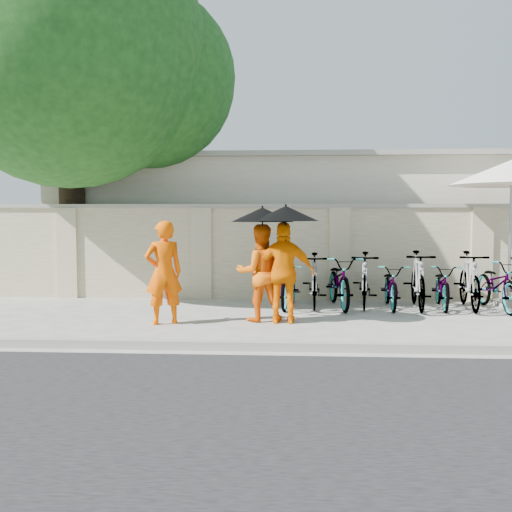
# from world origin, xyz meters

# --- Properties ---
(ground) EXTENTS (80.00, 80.00, 0.00)m
(ground) POSITION_xyz_m (0.00, 0.00, 0.00)
(ground) COLOR #BDB7A1
(kerb) EXTENTS (40.00, 0.16, 0.12)m
(kerb) POSITION_xyz_m (0.00, -1.70, 0.06)
(kerb) COLOR gray
(kerb) RESTS_ON ground
(compound_wall) EXTENTS (20.00, 0.30, 2.00)m
(compound_wall) POSITION_xyz_m (1.00, 3.20, 1.00)
(compound_wall) COLOR beige
(compound_wall) RESTS_ON ground
(building_behind) EXTENTS (14.00, 6.00, 3.20)m
(building_behind) POSITION_xyz_m (2.00, 7.00, 1.60)
(building_behind) COLOR silver
(building_behind) RESTS_ON ground
(shade_tree) EXTENTS (6.70, 6.20, 8.20)m
(shade_tree) POSITION_xyz_m (-3.66, 2.97, 5.10)
(shade_tree) COLOR #39261C
(shade_tree) RESTS_ON ground
(monk_left) EXTENTS (0.75, 0.64, 1.74)m
(monk_left) POSITION_xyz_m (-1.18, 0.12, 0.87)
(monk_left) COLOR #FF5700
(monk_left) RESTS_ON ground
(monk_center) EXTENTS (0.95, 0.82, 1.68)m
(monk_center) POSITION_xyz_m (0.41, 0.50, 0.84)
(monk_center) COLOR #FE6608
(monk_center) RESTS_ON ground
(parasol_center) EXTENTS (1.07, 1.07, 1.01)m
(parasol_center) POSITION_xyz_m (0.46, 0.42, 1.84)
(parasol_center) COLOR black
(parasol_center) RESTS_ON ground
(monk_right) EXTENTS (1.01, 0.43, 1.72)m
(monk_right) POSITION_xyz_m (0.84, 0.30, 0.86)
(monk_right) COLOR #FE7C00
(monk_right) RESTS_ON ground
(parasol_right) EXTENTS (1.10, 1.10, 1.01)m
(parasol_right) POSITION_xyz_m (0.86, 0.22, 1.86)
(parasol_right) COLOR black
(parasol_right) RESTS_ON ground
(patio_umbrella) EXTENTS (2.61, 2.61, 2.94)m
(patio_umbrella) POSITION_xyz_m (5.36, 2.45, 2.66)
(patio_umbrella) COLOR gray
(patio_umbrella) RESTS_ON ground
(bike_0) EXTENTS (0.80, 1.72, 0.87)m
(bike_0) POSITION_xyz_m (0.92, 1.95, 0.44)
(bike_0) COLOR #9D9D9D
(bike_0) RESTS_ON ground
(bike_1) EXTENTS (0.57, 1.81, 1.08)m
(bike_1) POSITION_xyz_m (1.43, 2.07, 0.54)
(bike_1) COLOR #9D9D9D
(bike_1) RESTS_ON ground
(bike_2) EXTENTS (0.87, 2.01, 1.03)m
(bike_2) POSITION_xyz_m (1.93, 2.04, 0.51)
(bike_2) COLOR #9D9D9D
(bike_2) RESTS_ON ground
(bike_3) EXTENTS (0.76, 1.88, 1.10)m
(bike_3) POSITION_xyz_m (2.43, 2.11, 0.55)
(bike_3) COLOR #9D9D9D
(bike_3) RESTS_ON ground
(bike_4) EXTENTS (0.67, 1.69, 0.87)m
(bike_4) POSITION_xyz_m (2.93, 2.00, 0.44)
(bike_4) COLOR #9D9D9D
(bike_4) RESTS_ON ground
(bike_5) EXTENTS (0.71, 1.93, 1.14)m
(bike_5) POSITION_xyz_m (3.43, 1.93, 0.57)
(bike_5) COLOR #9D9D9D
(bike_5) RESTS_ON ground
(bike_6) EXTENTS (0.79, 1.73, 0.88)m
(bike_6) POSITION_xyz_m (3.93, 2.01, 0.44)
(bike_6) COLOR #9D9D9D
(bike_6) RESTS_ON ground
(bike_7) EXTENTS (0.72, 1.92, 1.13)m
(bike_7) POSITION_xyz_m (4.43, 1.98, 0.56)
(bike_7) COLOR #9D9D9D
(bike_7) RESTS_ON ground
(bike_8) EXTENTS (0.77, 1.93, 1.00)m
(bike_8) POSITION_xyz_m (4.93, 1.89, 0.50)
(bike_8) COLOR #9D9D9D
(bike_8) RESTS_ON ground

